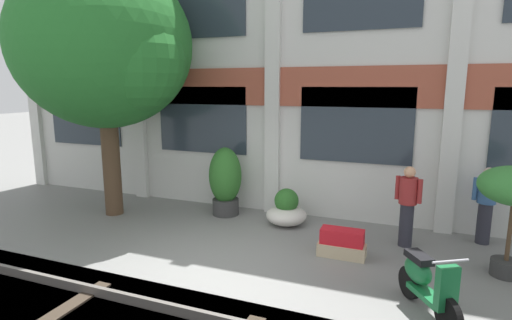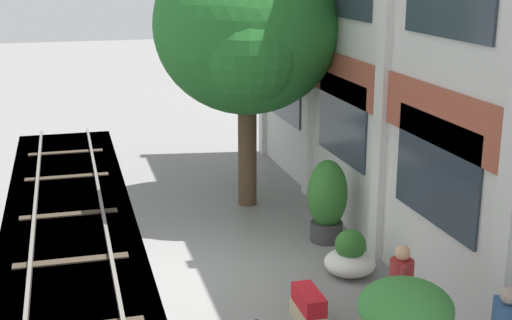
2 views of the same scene
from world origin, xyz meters
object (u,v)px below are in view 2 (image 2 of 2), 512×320
Objects in this scene: potted_plant_ribbed_drum at (327,200)px; potted_plant_wide_bowl at (350,257)px; potted_plant_square_trough at (309,308)px; resident_watching_tracks at (400,295)px; potted_plant_tall_urn at (405,316)px; broadleaf_tree at (247,31)px.

potted_plant_ribbed_drum is 1.81× the size of potted_plant_wide_bowl.
resident_watching_tracks is (1.08, 0.97, 0.61)m from potted_plant_square_trough.
potted_plant_wide_bowl is (-4.14, 1.07, -1.12)m from potted_plant_tall_urn.
potted_plant_ribbed_drum is at bearing 20.22° from broadleaf_tree.
potted_plant_square_trough is 0.52× the size of potted_plant_ribbed_drum.
potted_plant_tall_urn reaches higher than potted_plant_ribbed_drum.
potted_plant_ribbed_drum is at bearing -74.09° from resident_watching_tracks.
potted_plant_ribbed_drum is (-5.75, 1.23, -0.59)m from potted_plant_tall_urn.
broadleaf_tree is 3.57× the size of potted_plant_ribbed_drum.
potted_plant_tall_urn is 2.02× the size of potted_plant_wide_bowl.
resident_watching_tracks is (4.16, -0.48, 0.00)m from potted_plant_ribbed_drum.
potted_plant_wide_bowl is at bearing 138.82° from potted_plant_square_trough.
potted_plant_square_trough is (5.67, -0.49, -3.69)m from broadleaf_tree.
potted_plant_tall_urn is at bearing -12.07° from potted_plant_ribbed_drum.
resident_watching_tracks reaches higher than potted_plant_square_trough.
potted_plant_tall_urn is at bearing 87.04° from resident_watching_tracks.
broadleaf_tree reaches higher than potted_plant_wide_bowl.
broadleaf_tree is 3.72× the size of resident_watching_tracks.
potted_plant_square_trough is at bearing -4.97° from broadleaf_tree.
broadleaf_tree is 4.14m from potted_plant_ribbed_drum.
potted_plant_ribbed_drum reaches higher than potted_plant_square_trough.
potted_plant_tall_urn is 1.85m from resident_watching_tracks.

